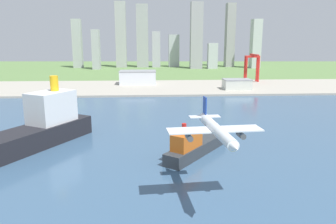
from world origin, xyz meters
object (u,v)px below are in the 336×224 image
object	(u,v)px
airplane_landing	(216,130)
port_crane_red	(252,62)
warehouse_main	(138,77)
container_barge	(194,146)
warehouse_annex	(237,84)
cargo_ship	(42,126)

from	to	relation	value
airplane_landing	port_crane_red	xyz separation A→B (m)	(131.03, 371.87, 0.11)
airplane_landing	warehouse_main	size ratio (longest dim) A/B	0.87
airplane_landing	container_barge	bearing A→B (deg)	90.25
airplane_landing	warehouse_annex	size ratio (longest dim) A/B	1.31
port_crane_red	warehouse_main	size ratio (longest dim) A/B	0.80
port_crane_red	warehouse_main	xyz separation A→B (m)	(-173.82, -15.54, -19.89)
port_crane_red	warehouse_main	bearing A→B (deg)	-174.89
container_barge	warehouse_main	size ratio (longest dim) A/B	0.98
airplane_landing	warehouse_annex	world-z (taller)	airplane_landing
container_barge	port_crane_red	xyz separation A→B (m)	(131.29, 313.54, 26.13)
airplane_landing	cargo_ship	xyz separation A→B (m)	(-95.82, 85.88, -19.96)
container_barge	cargo_ship	xyz separation A→B (m)	(-95.56, 27.56, 6.06)
container_barge	warehouse_main	world-z (taller)	warehouse_main
cargo_ship	warehouse_annex	world-z (taller)	cargo_ship
port_crane_red	warehouse_annex	world-z (taller)	port_crane_red
warehouse_annex	warehouse_main	bearing A→B (deg)	156.11
airplane_landing	container_barge	size ratio (longest dim) A/B	0.89
container_barge	cargo_ship	world-z (taller)	cargo_ship
container_barge	warehouse_annex	distance (m)	255.76
port_crane_red	airplane_landing	bearing A→B (deg)	-109.41
cargo_ship	warehouse_annex	distance (m)	281.16
warehouse_main	warehouse_annex	size ratio (longest dim) A/B	1.50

